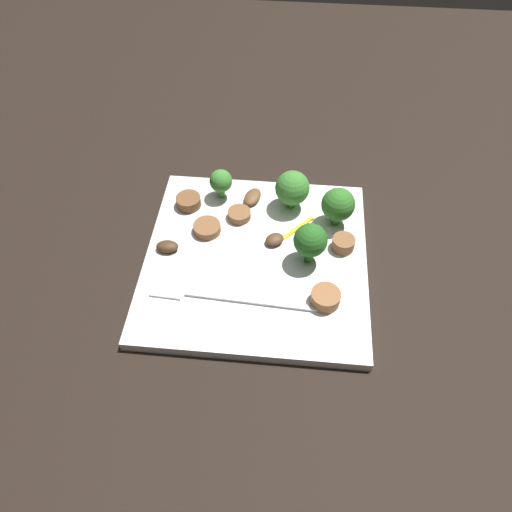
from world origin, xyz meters
The scene contains 16 objects.
ground_plane centered at (0.00, 0.00, 0.00)m, with size 1.40×1.40×0.00m, color black.
plate centered at (0.00, 0.00, 0.01)m, with size 0.26×0.26×0.01m, color white.
fork centered at (0.03, 0.06, 0.01)m, with size 0.18×0.02×0.00m.
broccoli_floret_0 centered at (-0.04, -0.09, 0.04)m, with size 0.04×0.04×0.05m.
broccoli_floret_1 centered at (-0.06, 0.00, 0.05)m, with size 0.04×0.04×0.05m.
broccoli_floret_2 centered at (0.05, -0.10, 0.04)m, with size 0.03×0.03×0.04m.
broccoli_floret_3 centered at (-0.09, -0.06, 0.04)m, with size 0.04×0.04×0.05m.
sausage_slice_0 centered at (0.06, -0.03, 0.02)m, with size 0.03×0.03×0.01m, color brown.
sausage_slice_1 centered at (-0.10, -0.02, 0.02)m, with size 0.03×0.03×0.02m, color brown.
sausage_slice_2 centered at (0.03, -0.06, 0.02)m, with size 0.03×0.03×0.01m, color brown.
sausage_slice_3 centered at (0.09, -0.08, 0.02)m, with size 0.03×0.03×0.01m, color brown.
sausage_slice_4 centered at (-0.08, 0.06, 0.02)m, with size 0.03×0.03×0.02m, color brown.
mushroom_0 centered at (0.01, -0.09, 0.02)m, with size 0.03×0.02×0.01m, color brown.
mushroom_1 centered at (0.10, 0.00, 0.02)m, with size 0.03×0.02×0.01m, color #422B19.
mushroom_2 centered at (-0.02, -0.02, 0.02)m, with size 0.02×0.02×0.01m, color #4C331E.
pepper_strip_0 centered at (-0.05, -0.05, 0.01)m, with size 0.05×0.00×0.00m, color yellow.
Camera 1 is at (-0.03, 0.36, 0.45)m, focal length 34.12 mm.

